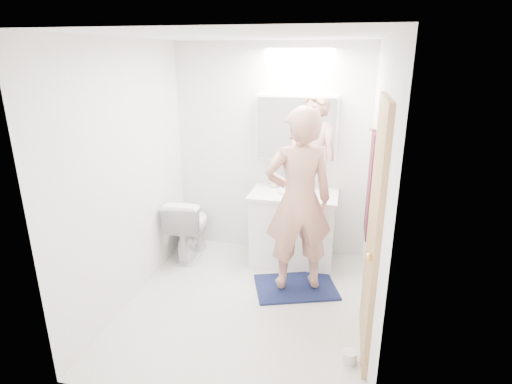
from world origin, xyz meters
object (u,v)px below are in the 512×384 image
(soap_bottle_a, at_px, (274,179))
(medicine_cabinet, at_px, (297,128))
(soap_bottle_b, at_px, (283,179))
(toothbrush_cup, at_px, (311,186))
(toilet_paper_roll, at_px, (349,357))
(toilet, at_px, (189,226))
(person, at_px, (299,201))
(vanity_cabinet, at_px, (293,229))

(soap_bottle_a, bearing_deg, medicine_cabinet, 14.63)
(medicine_cabinet, distance_m, soap_bottle_a, 0.62)
(soap_bottle_b, distance_m, toothbrush_cup, 0.32)
(soap_bottle_b, xyz_separation_m, toilet_paper_roll, (0.80, -1.73, -0.86))
(toilet, bearing_deg, person, 156.10)
(vanity_cabinet, bearing_deg, toilet_paper_roll, -67.13)
(person, height_order, soap_bottle_b, person)
(soap_bottle_a, distance_m, soap_bottle_b, 0.10)
(toilet, height_order, soap_bottle_b, soap_bottle_b)
(toilet, xyz_separation_m, soap_bottle_b, (1.05, 0.30, 0.55))
(toilet, bearing_deg, soap_bottle_b, -168.49)
(toilet, bearing_deg, toilet_paper_roll, 137.91)
(toilet, relative_size, soap_bottle_b, 3.95)
(medicine_cabinet, bearing_deg, toilet_paper_roll, -69.11)
(toilet, relative_size, toilet_paper_roll, 6.66)
(medicine_cabinet, xyz_separation_m, toothbrush_cup, (0.19, -0.05, -0.64))
(toilet, height_order, toothbrush_cup, toothbrush_cup)
(medicine_cabinet, xyz_separation_m, toilet_paper_roll, (0.67, -1.76, -1.45))
(toilet, distance_m, toothbrush_cup, 1.48)
(person, bearing_deg, vanity_cabinet, -97.36)
(toilet, xyz_separation_m, toothbrush_cup, (1.36, 0.28, 0.50))
(soap_bottle_b, height_order, toilet_paper_roll, soap_bottle_b)
(vanity_cabinet, height_order, toilet, vanity_cabinet)
(soap_bottle_b, bearing_deg, vanity_cabinet, -50.67)
(soap_bottle_a, xyz_separation_m, soap_bottle_b, (0.10, 0.03, -0.01))
(soap_bottle_b, bearing_deg, soap_bottle_a, -163.32)
(toothbrush_cup, bearing_deg, medicine_cabinet, 164.99)
(toilet_paper_roll, bearing_deg, toilet, 142.14)
(medicine_cabinet, distance_m, soap_bottle_b, 0.60)
(medicine_cabinet, distance_m, toothbrush_cup, 0.67)
(vanity_cabinet, xyz_separation_m, soap_bottle_a, (-0.25, 0.15, 0.53))
(medicine_cabinet, relative_size, person, 0.49)
(person, bearing_deg, toilet, -38.34)
(person, height_order, toilet_paper_roll, person)
(vanity_cabinet, xyz_separation_m, person, (0.12, -0.58, 0.55))
(medicine_cabinet, xyz_separation_m, soap_bottle_b, (-0.13, -0.03, -0.59))
(toothbrush_cup, xyz_separation_m, toilet_paper_roll, (0.49, -1.71, -0.81))
(toilet_paper_roll, bearing_deg, person, 119.05)
(medicine_cabinet, relative_size, soap_bottle_b, 4.75)
(vanity_cabinet, xyz_separation_m, toilet_paper_roll, (0.65, -1.55, -0.34))
(soap_bottle_a, height_order, soap_bottle_b, soap_bottle_a)
(vanity_cabinet, height_order, soap_bottle_a, soap_bottle_a)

